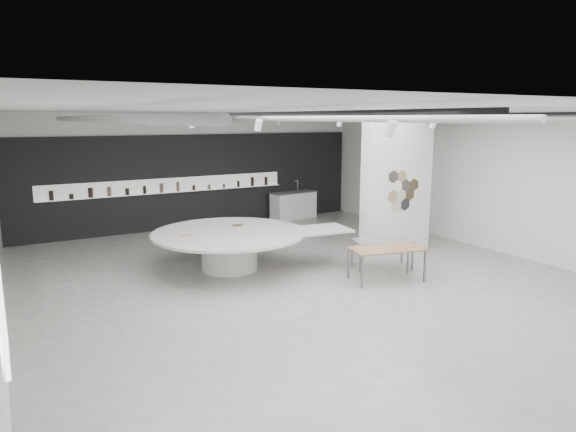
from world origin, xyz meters
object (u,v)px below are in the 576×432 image
sample_table_wood (387,250)px  display_island (233,245)px  partition_column (397,187)px  kitchen_counter (293,205)px  sample_table_stone (382,242)px

sample_table_wood → display_island: bearing=136.4°
partition_column → kitchen_counter: (-0.01, 5.51, -1.31)m
kitchen_counter → sample_table_stone: bearing=-108.4°
partition_column → display_island: 4.75m
partition_column → sample_table_stone: size_ratio=2.32×
display_island → sample_table_stone: (3.21, -1.74, 0.04)m
sample_table_stone → kitchen_counter: 6.70m
display_island → sample_table_stone: bearing=-21.5°
sample_table_wood → kitchen_counter: size_ratio=0.98×
display_island → sample_table_wood: (2.66, -2.54, 0.09)m
sample_table_wood → kitchen_counter: bearing=75.7°
sample_table_wood → sample_table_stone: bearing=55.7°
sample_table_stone → kitchen_counter: size_ratio=0.86×
display_island → kitchen_counter: kitchen_counter is taller
partition_column → sample_table_stone: partition_column is taller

